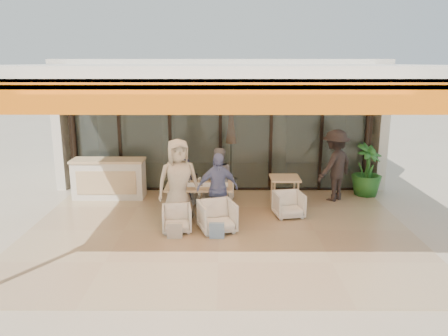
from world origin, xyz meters
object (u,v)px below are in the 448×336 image
at_px(diner_cream, 178,182).
at_px(chair_near_right, 217,215).
at_px(diner_grey, 218,179).
at_px(standing_woman, 335,166).
at_px(chair_far_right, 218,190).
at_px(host_counter, 109,178).
at_px(chair_far_left, 185,190).
at_px(diner_periwinkle, 217,189).
at_px(diner_navy, 183,178).
at_px(side_chair, 289,203).
at_px(chair_near_left, 177,218).
at_px(potted_palm, 367,170).
at_px(dining_table, 199,187).
at_px(side_table, 285,181).

bearing_deg(diner_cream, chair_near_right, -49.18).
distance_m(diner_grey, standing_woman, 3.02).
relative_size(chair_far_right, standing_woman, 0.37).
bearing_deg(chair_far_right, host_counter, 4.21).
bearing_deg(chair_far_left, diner_periwinkle, 132.80).
relative_size(chair_far_right, diner_navy, 0.43).
distance_m(diner_cream, side_chair, 2.56).
distance_m(host_counter, chair_near_left, 3.04).
relative_size(diner_navy, potted_palm, 1.13).
xyz_separation_m(diner_cream, diner_periwinkle, (0.84, 0.00, -0.15)).
distance_m(chair_far_right, diner_cream, 1.74).
xyz_separation_m(chair_far_left, standing_woman, (3.77, 0.22, 0.57)).
relative_size(dining_table, diner_periwinkle, 0.95).
bearing_deg(diner_periwinkle, chair_far_left, 103.70).
bearing_deg(side_chair, chair_far_left, 147.82).
bearing_deg(chair_far_left, side_chair, 169.48).
distance_m(chair_near_left, diner_cream, 0.81).
bearing_deg(side_table, side_chair, -90.00).
xyz_separation_m(chair_far_right, diner_navy, (-0.84, -0.50, 0.44)).
distance_m(dining_table, side_table, 2.15).
bearing_deg(host_counter, standing_woman, -1.73).
distance_m(diner_navy, potted_palm, 4.86).
bearing_deg(diner_navy, dining_table, 154.35).
distance_m(chair_far_left, diner_periwinkle, 1.69).
bearing_deg(chair_near_left, diner_cream, 82.63).
distance_m(diner_navy, side_chair, 2.55).
height_order(chair_near_right, diner_periwinkle, diner_periwinkle).
relative_size(dining_table, chair_near_right, 2.07).
xyz_separation_m(chair_near_right, diner_navy, (-0.84, 1.40, 0.42)).
bearing_deg(diner_periwinkle, standing_woman, 11.70).
xyz_separation_m(chair_far_left, diner_periwinkle, (0.84, -1.40, 0.44)).
bearing_deg(potted_palm, side_table, -158.54).
bearing_deg(diner_grey, standing_woman, -171.79).
xyz_separation_m(diner_grey, standing_woman, (2.93, 0.72, 0.16)).
height_order(host_counter, diner_navy, diner_navy).
height_order(side_chair, standing_woman, standing_woman).
xyz_separation_m(diner_cream, potted_palm, (4.73, 2.03, -0.24)).
bearing_deg(chair_near_right, side_table, 28.18).
relative_size(diner_cream, diner_periwinkle, 1.19).
bearing_deg(side_table, diner_periwinkle, -144.76).
bearing_deg(diner_navy, side_table, -153.07).
height_order(standing_woman, potted_palm, standing_woman).
relative_size(chair_near_left, chair_near_right, 0.84).
distance_m(dining_table, diner_grey, 0.62).
relative_size(host_counter, chair_near_left, 3.03).
height_order(chair_near_left, side_chair, side_chair).
distance_m(chair_near_left, diner_grey, 1.69).
bearing_deg(diner_periwinkle, chair_far_right, 72.73).
bearing_deg(chair_near_left, side_table, 26.39).
height_order(diner_grey, standing_woman, standing_woman).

